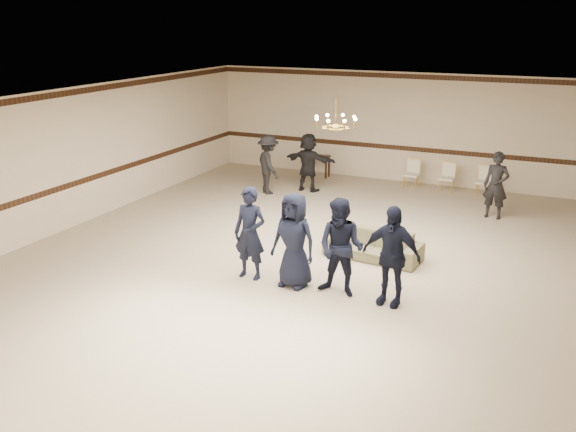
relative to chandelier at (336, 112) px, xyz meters
name	(u,v)px	position (x,y,z in m)	size (l,w,h in m)	color
room	(316,184)	(0.00, -1.00, -1.28)	(12.01, 14.01, 3.21)	#B4A78B
chair_rail	(406,148)	(0.00, 5.99, -1.88)	(12.00, 0.02, 0.14)	#371C10
crown_molding	(410,76)	(0.00, 5.99, 0.21)	(12.00, 0.02, 0.14)	#371C10
chandelier	(336,112)	(0.00, 0.00, 0.00)	(0.94, 0.94, 0.89)	#B28C39
boy_a	(250,233)	(-0.78, -2.32, -1.99)	(0.64, 0.42, 1.76)	black
boy_b	(294,240)	(0.12, -2.32, -1.99)	(0.86, 0.56, 1.76)	black
boy_c	(341,248)	(1.02, -2.32, -1.99)	(0.86, 0.67, 1.76)	black
boy_d	(391,255)	(1.92, -2.32, -1.99)	(1.03, 0.43, 1.76)	black
settee	(373,245)	(1.02, -0.40, -2.59)	(1.95, 0.76, 0.57)	#716F4B
adult_left	(268,164)	(-3.10, 3.12, -2.05)	(1.06, 0.61, 1.64)	black
adult_mid	(308,162)	(-2.20, 3.82, -2.05)	(1.52, 0.48, 1.64)	black
adult_right	(496,185)	(2.90, 3.42, -2.05)	(0.60, 0.39, 1.64)	black
banquet_chair_left	(412,174)	(0.39, 5.25, -2.46)	(0.40, 0.40, 0.83)	#F0E5CA
banquet_chair_mid	(447,178)	(1.39, 5.25, -2.46)	(0.40, 0.40, 0.83)	#F0E5CA
banquet_chair_right	(484,182)	(2.39, 5.25, -2.46)	(0.40, 0.40, 0.83)	#F0E5CA
console_table	(317,166)	(-2.61, 5.45, -2.54)	(0.79, 0.33, 0.66)	black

